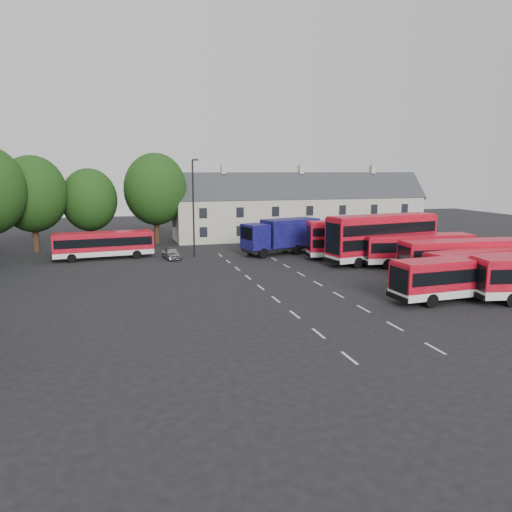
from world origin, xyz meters
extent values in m
plane|color=black|center=(0.00, 0.00, 0.00)|extent=(140.00, 140.00, 0.00)
cube|color=beige|center=(0.00, -14.00, 0.01)|extent=(0.15, 1.80, 0.01)
cube|color=beige|center=(0.00, -10.00, 0.01)|extent=(0.15, 1.80, 0.01)
cube|color=beige|center=(0.00, -6.00, 0.01)|extent=(0.15, 1.80, 0.01)
cube|color=beige|center=(0.00, -2.00, 0.01)|extent=(0.15, 1.80, 0.01)
cube|color=beige|center=(0.00, 2.00, 0.01)|extent=(0.15, 1.80, 0.01)
cube|color=beige|center=(0.00, 6.00, 0.01)|extent=(0.15, 1.80, 0.01)
cube|color=beige|center=(0.00, 10.00, 0.01)|extent=(0.15, 1.80, 0.01)
cube|color=beige|center=(0.00, 14.00, 0.01)|extent=(0.15, 1.80, 0.01)
cube|color=beige|center=(0.00, 18.00, 0.01)|extent=(0.15, 1.80, 0.01)
cube|color=beige|center=(5.00, -14.00, 0.01)|extent=(0.15, 1.80, 0.01)
cube|color=beige|center=(5.00, -10.00, 0.01)|extent=(0.15, 1.80, 0.01)
cube|color=beige|center=(5.00, -6.00, 0.01)|extent=(0.15, 1.80, 0.01)
cube|color=beige|center=(5.00, -2.00, 0.01)|extent=(0.15, 1.80, 0.01)
cube|color=beige|center=(5.00, 2.00, 0.01)|extent=(0.15, 1.80, 0.01)
cube|color=beige|center=(5.00, 6.00, 0.01)|extent=(0.15, 1.80, 0.01)
cube|color=beige|center=(5.00, 10.00, 0.01)|extent=(0.15, 1.80, 0.01)
cube|color=beige|center=(5.00, 14.00, 0.01)|extent=(0.15, 1.80, 0.01)
cube|color=beige|center=(5.00, 18.00, 0.01)|extent=(0.15, 1.80, 0.01)
cylinder|color=black|center=(-20.00, 26.00, 2.01)|extent=(0.70, 0.70, 4.02)
ellipsoid|color=#18330E|center=(-20.00, 26.00, 6.68)|extent=(7.59, 7.59, 8.73)
cylinder|color=black|center=(-14.00, 28.00, 1.75)|extent=(0.70, 0.70, 3.50)
ellipsoid|color=#18330E|center=(-14.00, 28.00, 5.81)|extent=(6.60, 6.60, 7.59)
cylinder|color=black|center=(-6.00, 29.00, 2.10)|extent=(0.70, 0.70, 4.20)
ellipsoid|color=#18330E|center=(-6.00, 29.00, 6.97)|extent=(7.92, 7.92, 9.11)
cube|color=beige|center=(14.00, 30.00, 2.75)|extent=(35.00, 7.00, 5.50)
cube|color=#2D3035|center=(14.00, 30.00, 5.50)|extent=(35.70, 7.13, 7.13)
cube|color=beige|center=(3.00, 30.00, 9.46)|extent=(0.60, 0.90, 1.20)
cube|color=beige|center=(14.00, 30.00, 9.46)|extent=(0.60, 0.90, 1.20)
cube|color=beige|center=(25.00, 30.00, 9.46)|extent=(0.60, 0.90, 1.20)
cube|color=silver|center=(13.05, -5.68, 0.77)|extent=(11.05, 3.14, 0.55)
cube|color=#AF0A1D|center=(13.05, -5.68, 2.01)|extent=(11.05, 3.14, 1.94)
cube|color=black|center=(13.05, -5.68, 2.06)|extent=(10.62, 3.17, 0.94)
cube|color=#AF0A1D|center=(13.05, -5.68, 3.03)|extent=(10.83, 3.03, 0.12)
cylinder|color=black|center=(9.63, -7.01, 0.50)|extent=(1.01, 0.34, 0.99)
cylinder|color=black|center=(16.47, -4.35, 0.50)|extent=(1.01, 0.34, 0.99)
cube|color=silver|center=(17.89, -1.26, 0.69)|extent=(10.05, 3.67, 0.49)
cube|color=#AF0A1D|center=(17.89, -1.26, 1.81)|extent=(10.05, 3.67, 1.74)
cube|color=black|center=(17.89, -1.26, 1.85)|extent=(9.67, 3.67, 0.85)
cube|color=#AF0A1D|center=(17.89, -1.26, 2.72)|extent=(9.84, 3.56, 0.11)
cylinder|color=black|center=(14.93, -2.72, 0.45)|extent=(0.92, 0.38, 0.89)
cylinder|color=black|center=(20.85, 0.21, 0.45)|extent=(0.92, 0.38, 0.89)
cube|color=silver|center=(18.59, 1.41, 0.80)|extent=(11.56, 3.39, 0.57)
cube|color=#AF0A1D|center=(18.59, 1.41, 2.10)|extent=(11.56, 3.39, 2.02)
cube|color=black|center=(18.59, 1.41, 2.15)|extent=(11.11, 3.42, 0.99)
cube|color=#AF0A1D|center=(18.59, 1.41, 3.16)|extent=(11.33, 3.27, 0.12)
cylinder|color=black|center=(14.86, 0.50, 0.52)|extent=(1.06, 0.36, 1.04)
cylinder|color=black|center=(22.31, 2.32, 0.52)|extent=(1.06, 0.36, 1.04)
cube|color=silver|center=(17.42, 6.64, 0.78)|extent=(11.27, 3.64, 0.55)
cube|color=#AF0A1D|center=(17.42, 6.64, 2.04)|extent=(11.27, 3.64, 1.96)
cube|color=black|center=(17.42, 6.64, 2.09)|extent=(10.84, 3.66, 0.96)
cube|color=#AF0A1D|center=(17.42, 6.64, 3.07)|extent=(11.04, 3.52, 0.12)
cylinder|color=black|center=(13.78, 5.87, 0.50)|extent=(1.03, 0.38, 1.01)
cylinder|color=black|center=(21.07, 7.40, 0.50)|extent=(1.03, 0.38, 1.01)
cube|color=silver|center=(14.82, 8.93, 0.84)|extent=(12.27, 4.75, 0.60)
cube|color=#AF0A1D|center=(14.82, 8.93, 2.97)|extent=(12.27, 4.75, 3.65)
cube|color=black|center=(14.82, 8.93, 2.26)|extent=(11.80, 4.73, 1.03)
cube|color=#AF0A1D|center=(14.82, 8.93, 4.84)|extent=(12.01, 4.60, 0.13)
cylinder|color=black|center=(11.26, 7.06, 0.54)|extent=(1.12, 0.49, 1.09)
cylinder|color=black|center=(18.38, 10.80, 0.54)|extent=(1.12, 0.49, 1.09)
cube|color=black|center=(14.82, 8.93, 3.67)|extent=(11.80, 4.73, 1.03)
cube|color=silver|center=(13.25, 11.90, 0.70)|extent=(10.15, 3.73, 0.50)
cube|color=#AF0A1D|center=(13.25, 11.90, 2.46)|extent=(10.15, 3.73, 3.02)
cube|color=black|center=(13.25, 11.90, 1.87)|extent=(9.77, 3.72, 0.86)
cube|color=#AF0A1D|center=(13.25, 11.90, 4.02)|extent=(9.94, 3.61, 0.11)
cylinder|color=black|center=(9.95, 11.37, 0.45)|extent=(0.93, 0.39, 0.90)
cylinder|color=black|center=(16.54, 12.43, 0.45)|extent=(0.93, 0.39, 0.90)
cube|color=black|center=(13.25, 11.90, 3.05)|extent=(9.77, 3.72, 0.86)
cube|color=silver|center=(-12.40, 19.01, 0.72)|extent=(10.42, 3.32, 0.51)
cube|color=#AF0A1D|center=(-12.40, 19.01, 1.88)|extent=(10.42, 3.32, 1.81)
cube|color=black|center=(-12.40, 19.01, 1.93)|extent=(10.01, 3.33, 0.88)
cube|color=#AF0A1D|center=(-12.40, 19.01, 2.84)|extent=(10.20, 3.21, 0.11)
cylinder|color=black|center=(-15.56, 17.64, 0.47)|extent=(0.95, 0.35, 0.93)
cylinder|color=black|center=(-9.24, 20.38, 0.47)|extent=(0.95, 0.35, 0.93)
cube|color=black|center=(6.70, 16.88, 0.73)|extent=(9.26, 4.76, 0.34)
cube|color=#0F0E53|center=(3.47, 15.95, 2.24)|extent=(2.93, 3.31, 2.69)
cube|color=black|center=(2.45, 15.66, 2.64)|extent=(0.77, 2.32, 1.34)
cube|color=#0F0E53|center=(7.93, 17.24, 2.41)|extent=(6.91, 4.46, 3.02)
cylinder|color=black|center=(4.03, 14.80, 0.56)|extent=(1.16, 0.61, 1.12)
cylinder|color=black|center=(9.62, 19.04, 0.56)|extent=(1.16, 0.61, 1.12)
imported|color=#9FA2A7|center=(-5.49, 17.22, 0.62)|extent=(1.88, 3.78, 1.24)
cylinder|color=black|center=(-2.95, 17.69, 5.22)|extent=(0.19, 0.19, 10.43)
cube|color=black|center=(-2.64, 17.71, 10.43)|extent=(0.64, 0.30, 0.19)
camera|label=1|loc=(-11.04, -35.72, 9.36)|focal=35.00mm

